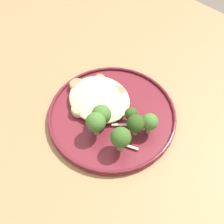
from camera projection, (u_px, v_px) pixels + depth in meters
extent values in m
plane|color=#665B51|center=(106.00, 200.00, 1.28)|extent=(6.00, 6.00, 0.00)
cube|color=#9E754C|center=(101.00, 103.00, 0.70)|extent=(1.40, 1.00, 0.04)
cube|color=olive|center=(74.00, 29.00, 1.44)|extent=(0.06, 0.06, 0.70)
cylinder|color=maroon|center=(112.00, 116.00, 0.64)|extent=(0.29, 0.29, 0.01)
torus|color=maroon|center=(112.00, 114.00, 0.64)|extent=(0.29, 0.29, 0.01)
ellipsoid|color=beige|center=(99.00, 99.00, 0.65)|extent=(0.15, 0.13, 0.02)
cylinder|color=#DBB77A|center=(77.00, 85.00, 0.68)|extent=(0.03, 0.03, 0.01)
cylinder|color=#8E774F|center=(77.00, 83.00, 0.67)|extent=(0.03, 0.03, 0.00)
cylinder|color=#DBB77A|center=(117.00, 93.00, 0.66)|extent=(0.03, 0.03, 0.02)
cylinder|color=#8E774F|center=(118.00, 90.00, 0.66)|extent=(0.03, 0.03, 0.00)
cylinder|color=#DBB77A|center=(100.00, 79.00, 0.69)|extent=(0.02, 0.02, 0.01)
cylinder|color=#8E774F|center=(100.00, 77.00, 0.69)|extent=(0.02, 0.02, 0.00)
cylinder|color=beige|center=(78.00, 110.00, 0.64)|extent=(0.03, 0.03, 0.01)
cylinder|color=#988766|center=(78.00, 108.00, 0.63)|extent=(0.03, 0.03, 0.00)
cylinder|color=beige|center=(94.00, 92.00, 0.66)|extent=(0.02, 0.02, 0.01)
cylinder|color=#988766|center=(94.00, 90.00, 0.66)|extent=(0.02, 0.02, 0.00)
cylinder|color=#7A994C|center=(135.00, 130.00, 0.60)|extent=(0.02, 0.02, 0.02)
sphere|color=#2D4C19|center=(136.00, 123.00, 0.58)|extent=(0.04, 0.04, 0.04)
cylinder|color=#89A356|center=(120.00, 145.00, 0.58)|extent=(0.02, 0.02, 0.03)
sphere|color=#386023|center=(121.00, 137.00, 0.55)|extent=(0.04, 0.04, 0.04)
cylinder|color=#89A356|center=(131.00, 119.00, 0.62)|extent=(0.02, 0.02, 0.02)
sphere|color=#2D4C19|center=(131.00, 114.00, 0.61)|extent=(0.03, 0.03, 0.03)
cylinder|color=#7A994C|center=(96.00, 130.00, 0.60)|extent=(0.02, 0.02, 0.03)
sphere|color=#42702D|center=(96.00, 122.00, 0.58)|extent=(0.04, 0.04, 0.04)
cylinder|color=#89A356|center=(149.00, 128.00, 0.61)|extent=(0.02, 0.02, 0.02)
sphere|color=#42702D|center=(150.00, 122.00, 0.58)|extent=(0.04, 0.04, 0.04)
cylinder|color=#89A356|center=(102.00, 121.00, 0.62)|extent=(0.02, 0.02, 0.02)
sphere|color=#42702D|center=(101.00, 114.00, 0.60)|extent=(0.04, 0.04, 0.04)
cube|color=silver|center=(126.00, 145.00, 0.59)|extent=(0.05, 0.03, 0.00)
cube|color=silver|center=(123.00, 125.00, 0.62)|extent=(0.04, 0.04, 0.00)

